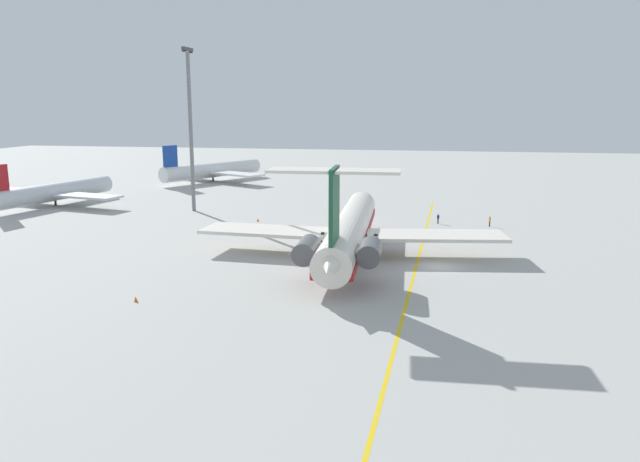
% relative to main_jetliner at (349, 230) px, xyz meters
% --- Properties ---
extents(ground, '(397.24, 397.24, 0.00)m').
position_rel_main_jetliner_xyz_m(ground, '(-2.34, -11.44, -3.64)').
color(ground, '#ADADA8').
extents(main_jetliner, '(45.76, 40.65, 13.33)m').
position_rel_main_jetliner_xyz_m(main_jetliner, '(0.00, 0.00, 0.00)').
color(main_jetliner, silver).
rests_on(main_jetliner, ground).
extents(airliner_mid_right, '(30.45, 30.33, 9.14)m').
position_rel_main_jetliner_xyz_m(airliner_mid_right, '(32.06, 62.93, -0.95)').
color(airliner_mid_right, silver).
rests_on(airliner_mid_right, ground).
extents(airliner_far_right, '(31.03, 31.42, 9.95)m').
position_rel_main_jetliner_xyz_m(airliner_far_right, '(75.35, 46.08, -0.70)').
color(airliner_far_right, white).
rests_on(airliner_far_right, ground).
extents(ground_crew_near_nose, '(0.36, 0.29, 1.69)m').
position_rel_main_jetliner_xyz_m(ground_crew_near_nose, '(24.90, -19.61, -2.56)').
color(ground_crew_near_nose, black).
rests_on(ground_crew_near_nose, ground).
extents(ground_crew_near_tail, '(0.27, 0.38, 1.70)m').
position_rel_main_jetliner_xyz_m(ground_crew_near_tail, '(26.02, -11.34, -2.56)').
color(ground_crew_near_tail, black).
rests_on(ground_crew_near_tail, ground).
extents(safety_cone_nose, '(0.40, 0.40, 0.55)m').
position_rel_main_jetliner_xyz_m(safety_cone_nose, '(22.27, 18.86, -3.36)').
color(safety_cone_nose, '#EA590F').
rests_on(safety_cone_nose, ground).
extents(safety_cone_wingtip, '(0.40, 0.40, 0.55)m').
position_rel_main_jetliner_xyz_m(safety_cone_wingtip, '(-22.03, 18.51, -3.36)').
color(safety_cone_wingtip, '#EA590F').
rests_on(safety_cone_wingtip, ground).
extents(taxiway_centreline, '(94.76, 3.25, 0.01)m').
position_rel_main_jetliner_xyz_m(taxiway_centreline, '(1.28, -8.89, -3.63)').
color(taxiway_centreline, gold).
rests_on(taxiway_centreline, ground).
extents(light_mast, '(4.00, 0.70, 29.56)m').
position_rel_main_jetliner_xyz_m(light_mast, '(30.50, 33.76, 12.38)').
color(light_mast, slate).
rests_on(light_mast, ground).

